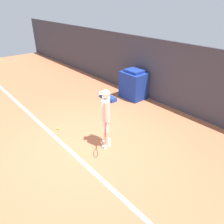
{
  "coord_description": "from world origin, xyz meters",
  "views": [
    {
      "loc": [
        4.2,
        -2.74,
        3.64
      ],
      "look_at": [
        0.32,
        0.57,
        0.96
      ],
      "focal_mm": 35.0,
      "sensor_mm": 36.0,
      "label": 1
    }
  ],
  "objects": [
    {
      "name": "ground_plane",
      "position": [
        0.0,
        0.0,
        0.0
      ],
      "size": [
        24.0,
        24.0,
        0.0
      ],
      "primitive_type": "plane",
      "color": "#B76642"
    },
    {
      "name": "court_baseline",
      "position": [
        0.0,
        -0.56,
        0.01
      ],
      "size": [
        21.6,
        0.1,
        0.01
      ],
      "color": "white",
      "rests_on": "ground_plane"
    },
    {
      "name": "tennis_ball",
      "position": [
        -1.26,
        -0.28,
        0.03
      ],
      "size": [
        0.07,
        0.07,
        0.07
      ],
      "color": "#D1E533",
      "rests_on": "ground_plane"
    },
    {
      "name": "back_wall",
      "position": [
        0.0,
        3.71,
        1.17
      ],
      "size": [
        24.0,
        0.1,
        2.34
      ],
      "color": "#383842",
      "rests_on": "ground_plane"
    },
    {
      "name": "equipment_bag",
      "position": [
        -2.01,
        2.34,
        0.08
      ],
      "size": [
        0.82,
        0.26,
        0.16
      ],
      "color": "#1E3D99",
      "rests_on": "ground_plane"
    },
    {
      "name": "covered_chair",
      "position": [
        -1.48,
        3.24,
        0.56
      ],
      "size": [
        0.95,
        0.75,
        1.16
      ],
      "color": "navy",
      "rests_on": "ground_plane"
    },
    {
      "name": "tennis_player",
      "position": [
        0.34,
        0.36,
        0.91
      ],
      "size": [
        0.76,
        0.67,
        1.64
      ],
      "rotation": [
        0.0,
        0.0,
        -0.71
      ],
      "color": "beige",
      "rests_on": "ground_plane"
    }
  ]
}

